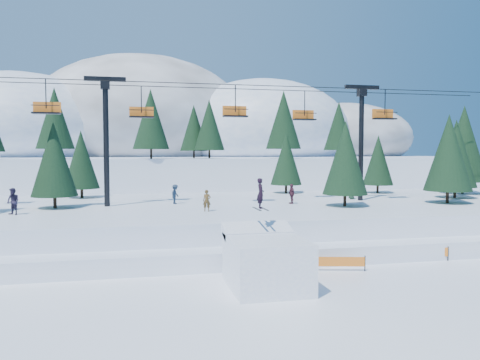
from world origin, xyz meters
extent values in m
plane|color=white|center=(0.00, 0.00, 0.00)|extent=(160.00, 160.00, 0.00)
cube|color=white|center=(0.00, 18.00, 1.25)|extent=(70.00, 22.00, 2.50)
cube|color=white|center=(0.00, 8.00, 0.55)|extent=(70.00, 6.00, 1.10)
cube|color=white|center=(0.00, 68.00, 3.00)|extent=(110.00, 60.00, 6.00)
ellipsoid|color=white|center=(-28.00, 72.00, 11.45)|extent=(36.00, 32.40, 19.80)
ellipsoid|color=#605B59|center=(-6.00, 78.00, 13.26)|extent=(44.00, 39.60, 26.40)
ellipsoid|color=white|center=(18.00, 70.00, 11.42)|extent=(34.00, 30.60, 19.72)
ellipsoid|color=#605B59|center=(38.00, 76.00, 10.12)|extent=(30.00, 27.00, 15.00)
cylinder|color=black|center=(-4.94, 39.53, 6.62)|extent=(0.26, 0.26, 1.23)
cone|color=#18351B|center=(-4.94, 39.53, 11.01)|extent=(4.57, 4.57, 7.56)
cylinder|color=black|center=(2.87, 42.06, 6.56)|extent=(0.26, 0.26, 1.11)
cone|color=#18351B|center=(2.87, 42.06, 10.52)|extent=(4.13, 4.13, 6.82)
cylinder|color=black|center=(13.11, 41.35, 6.65)|extent=(0.26, 0.26, 1.31)
cone|color=#18351B|center=(13.11, 41.35, 11.31)|extent=(4.85, 4.85, 8.02)
cylinder|color=black|center=(-16.82, 42.48, 6.63)|extent=(0.26, 0.26, 1.27)
cone|color=#18351B|center=(-16.82, 42.48, 11.15)|extent=(4.70, 4.70, 7.77)
cylinder|color=black|center=(22.10, 43.16, 6.58)|extent=(0.26, 0.26, 1.15)
cone|color=#18351B|center=(22.10, 43.16, 10.69)|extent=(4.28, 4.28, 7.08)
cylinder|color=black|center=(1.02, 44.10, 6.52)|extent=(0.26, 0.26, 1.03)
cone|color=#18351B|center=(1.02, 44.10, 10.21)|extent=(3.84, 3.84, 6.35)
cube|color=white|center=(-0.27, 1.72, 1.26)|extent=(3.71, 4.59, 2.51)
cube|color=white|center=(-0.27, 3.68, 2.56)|extent=(3.71, 1.61, 0.89)
imported|color=black|center=(-0.17, 3.32, 4.64)|extent=(0.41, 0.61, 1.62)
cube|color=black|center=(-0.37, 3.32, 3.81)|extent=(0.11, 1.65, 0.03)
cube|color=black|center=(0.03, 3.32, 3.81)|extent=(0.11, 1.65, 0.03)
cylinder|color=black|center=(-9.00, 18.00, 7.50)|extent=(0.44, 0.44, 10.00)
cube|color=black|center=(-9.00, 18.00, 12.60)|extent=(3.20, 0.35, 0.35)
cube|color=black|center=(-9.00, 18.00, 12.15)|extent=(0.70, 0.70, 0.70)
cylinder|color=black|center=(13.00, 18.00, 7.50)|extent=(0.44, 0.44, 10.00)
cube|color=black|center=(13.00, 18.00, 12.60)|extent=(3.20, 0.35, 0.35)
cube|color=black|center=(13.00, 18.00, 12.15)|extent=(0.70, 0.70, 0.70)
cylinder|color=black|center=(2.00, 16.80, 12.30)|extent=(46.00, 0.06, 0.06)
cylinder|color=black|center=(2.00, 19.20, 12.30)|extent=(46.00, 0.06, 0.06)
cylinder|color=black|center=(-13.21, 16.80, 11.20)|extent=(0.08, 0.08, 2.20)
cube|color=black|center=(-13.21, 16.80, 9.75)|extent=(2.00, 0.75, 0.12)
cube|color=orange|center=(-13.21, 17.18, 10.20)|extent=(2.00, 0.10, 0.85)
cylinder|color=black|center=(-13.21, 16.45, 10.30)|extent=(2.00, 0.06, 0.06)
cylinder|color=black|center=(-6.21, 19.20, 11.20)|extent=(0.08, 0.08, 2.20)
cube|color=black|center=(-6.21, 19.20, 9.75)|extent=(2.00, 0.75, 0.12)
cube|color=orange|center=(-6.21, 19.58, 10.20)|extent=(2.00, 0.10, 0.85)
cylinder|color=black|center=(-6.21, 18.85, 10.30)|extent=(2.00, 0.06, 0.06)
cylinder|color=black|center=(1.26, 16.80, 11.20)|extent=(0.08, 0.08, 2.20)
cube|color=black|center=(1.26, 16.80, 9.75)|extent=(2.00, 0.75, 0.12)
cube|color=orange|center=(1.26, 17.18, 10.20)|extent=(2.00, 0.10, 0.85)
cylinder|color=black|center=(1.26, 16.45, 10.30)|extent=(2.00, 0.06, 0.06)
cylinder|color=black|center=(8.08, 19.20, 11.20)|extent=(0.08, 0.08, 2.20)
cube|color=black|center=(8.08, 19.20, 9.75)|extent=(2.00, 0.75, 0.12)
cube|color=orange|center=(8.08, 19.58, 10.20)|extent=(2.00, 0.10, 0.85)
cylinder|color=black|center=(8.08, 18.85, 10.30)|extent=(2.00, 0.06, 0.06)
cylinder|color=black|center=(14.61, 16.80, 11.20)|extent=(0.08, 0.08, 2.20)
cube|color=black|center=(14.61, 16.80, 9.75)|extent=(2.00, 0.75, 0.12)
cube|color=orange|center=(14.61, 17.18, 10.20)|extent=(2.00, 0.10, 0.85)
cylinder|color=black|center=(14.61, 16.45, 10.30)|extent=(2.00, 0.06, 0.06)
cylinder|color=black|center=(19.19, 14.31, 3.03)|extent=(0.26, 0.26, 1.06)
cone|color=#18351B|center=(19.19, 14.31, 6.80)|extent=(3.93, 3.93, 6.49)
cylinder|color=black|center=(22.82, 18.19, 3.02)|extent=(0.26, 0.26, 1.04)
cone|color=#18351B|center=(22.82, 18.19, 6.72)|extent=(3.85, 3.85, 6.37)
cylinder|color=black|center=(26.69, 22.12, 3.14)|extent=(0.26, 0.26, 1.29)
cone|color=#18351B|center=(26.69, 22.12, 7.75)|extent=(4.79, 4.79, 7.92)
cylinder|color=black|center=(18.40, 24.76, 2.93)|extent=(0.26, 0.26, 0.86)
cone|color=#18351B|center=(18.40, 24.76, 6.00)|extent=(3.19, 3.19, 5.28)
cylinder|color=black|center=(-11.81, 25.79, 2.95)|extent=(0.26, 0.26, 0.90)
cone|color=#18351B|center=(-11.81, 25.79, 6.15)|extent=(3.33, 3.33, 5.51)
cylinder|color=black|center=(8.80, 26.69, 2.95)|extent=(0.26, 0.26, 0.89)
cone|color=#18351B|center=(8.80, 26.69, 6.13)|extent=(3.31, 3.31, 5.48)
cylinder|color=black|center=(-12.88, 17.58, 2.97)|extent=(0.26, 0.26, 0.93)
cone|color=#18351B|center=(-12.88, 17.58, 6.30)|extent=(3.47, 3.47, 5.74)
cylinder|color=black|center=(9.65, 14.00, 2.98)|extent=(0.26, 0.26, 0.96)
cone|color=#18351B|center=(9.65, 14.00, 6.40)|extent=(3.56, 3.56, 5.88)
imported|color=brown|center=(-1.65, 13.06, 3.29)|extent=(0.63, 0.47, 1.58)
imported|color=#213145|center=(-3.54, 18.57, 3.32)|extent=(1.05, 1.22, 1.64)
imported|color=#262138|center=(-15.00, 13.99, 3.43)|extent=(1.14, 1.10, 1.86)
imported|color=#46212E|center=(6.05, 16.66, 3.34)|extent=(0.51, 1.02, 1.67)
imported|color=#203D2A|center=(12.67, 19.13, 3.32)|extent=(0.90, 0.95, 1.64)
cylinder|color=black|center=(3.41, 4.31, 0.45)|extent=(0.06, 0.06, 0.90)
cylinder|color=black|center=(6.13, 3.65, 0.45)|extent=(0.06, 0.06, 0.90)
cube|color=orange|center=(4.77, 3.98, 0.55)|extent=(2.73, 0.70, 0.55)
cylinder|color=black|center=(9.84, 5.88, 0.45)|extent=(0.06, 0.06, 0.90)
cylinder|color=black|center=(12.48, 4.95, 0.45)|extent=(0.06, 0.06, 0.90)
cube|color=orange|center=(11.16, 5.42, 0.55)|extent=(2.65, 0.97, 0.55)
camera|label=1|loc=(-6.49, -20.68, 6.82)|focal=35.00mm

